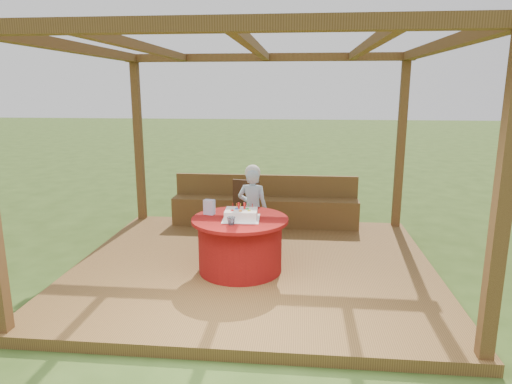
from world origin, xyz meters
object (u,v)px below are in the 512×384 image
gift_bag (209,207)px  chair (244,207)px  bench (265,209)px  table (240,244)px  drinking_glass (231,221)px  birthday_cake (241,214)px  elderly_woman (253,207)px

gift_bag → chair: bearing=89.5°
bench → table: bearing=-94.2°
bench → chair: bearing=-109.7°
drinking_glass → chair: bearing=91.9°
bench → gift_bag: (-0.54, -1.83, 0.49)m
table → gift_bag: bearing=161.8°
birthday_cake → drinking_glass: bearing=-108.3°
table → drinking_glass: 0.47m
bench → drinking_glass: size_ratio=30.73×
bench → elderly_woman: size_ratio=2.52×
elderly_woman → birthday_cake: elderly_woman is taller
bench → chair: (-0.26, -0.72, 0.21)m
table → gift_bag: gift_bag is taller
gift_bag → drinking_glass: gift_bag is taller
elderly_woman → chair: bearing=111.2°
bench → birthday_cake: birthday_cake is taller
birthday_cake → drinking_glass: (-0.08, -0.25, -0.01)m
gift_bag → bench: bearing=87.4°
elderly_woman → gift_bag: elderly_woman is taller
birthday_cake → gift_bag: birthday_cake is taller
bench → elderly_woman: bearing=-93.5°
birthday_cake → drinking_glass: 0.26m
bench → gift_bag: bearing=-106.6°
table → drinking_glass: bearing=-102.4°
table → birthday_cake: bearing=-59.0°
chair → elderly_woman: size_ratio=0.72×
birthday_cake → gift_bag: size_ratio=2.45×
birthday_cake → gift_bag: 0.45m
chair → table: bearing=-84.8°
chair → birthday_cake: 1.31m
chair → drinking_glass: 1.54m
elderly_woman → bench: bearing=86.5°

